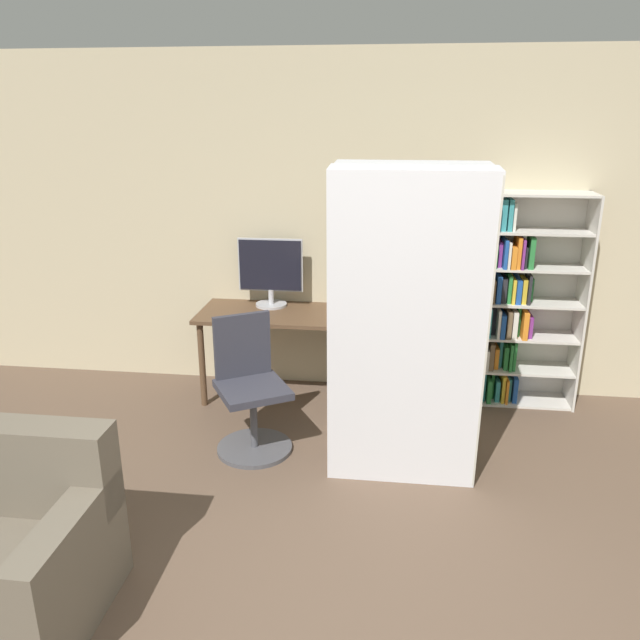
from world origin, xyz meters
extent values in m
cube|color=#C6B793|center=(0.00, 3.20, 1.35)|extent=(8.00, 0.06, 2.70)
cube|color=brown|center=(-0.91, 2.86, 0.71)|extent=(1.17, 0.62, 0.03)
cylinder|color=brown|center=(-1.43, 2.61, 0.35)|extent=(0.05, 0.05, 0.69)
cylinder|color=brown|center=(-0.38, 2.61, 0.35)|extent=(0.05, 0.05, 0.69)
cylinder|color=brown|center=(-1.43, 3.11, 0.35)|extent=(0.05, 0.05, 0.69)
cylinder|color=brown|center=(-0.38, 3.11, 0.35)|extent=(0.05, 0.05, 0.69)
cylinder|color=#B7B7BC|center=(-0.95, 3.02, 0.73)|extent=(0.25, 0.25, 0.02)
cylinder|color=#B7B7BC|center=(-0.95, 3.02, 0.80)|extent=(0.04, 0.04, 0.12)
cube|color=#B7B7BC|center=(-0.95, 3.03, 1.07)|extent=(0.52, 0.02, 0.43)
cube|color=black|center=(-0.95, 3.02, 1.07)|extent=(0.50, 0.03, 0.41)
cylinder|color=#4C4C51|center=(-0.88, 1.97, 0.01)|extent=(0.52, 0.52, 0.03)
cylinder|color=#4C4C51|center=(-0.88, 1.97, 0.23)|extent=(0.05, 0.05, 0.40)
cube|color=#33333D|center=(-0.88, 1.97, 0.46)|extent=(0.60, 0.60, 0.05)
cube|color=#33333D|center=(-0.98, 2.14, 0.71)|extent=(0.36, 0.24, 0.45)
cube|color=beige|center=(0.75, 3.00, 0.84)|extent=(0.02, 0.34, 1.67)
cube|color=beige|center=(1.47, 3.00, 0.84)|extent=(0.02, 0.34, 1.67)
cube|color=beige|center=(1.11, 3.16, 0.84)|extent=(0.74, 0.02, 1.67)
cube|color=beige|center=(1.11, 3.00, 0.01)|extent=(0.71, 0.30, 0.02)
cube|color=beige|center=(1.11, 3.00, 0.29)|extent=(0.71, 0.30, 0.02)
cube|color=beige|center=(1.11, 3.00, 0.56)|extent=(0.71, 0.30, 0.02)
cube|color=beige|center=(1.11, 3.00, 0.84)|extent=(0.71, 0.30, 0.02)
cube|color=beige|center=(1.11, 3.00, 1.11)|extent=(0.71, 0.30, 0.02)
cube|color=beige|center=(1.11, 3.00, 1.39)|extent=(0.71, 0.30, 0.02)
cube|color=beige|center=(1.11, 3.00, 1.67)|extent=(0.71, 0.30, 0.02)
cube|color=teal|center=(0.78, 3.01, 0.14)|extent=(0.04, 0.20, 0.23)
cube|color=#287A38|center=(0.83, 2.96, 0.11)|extent=(0.03, 0.21, 0.19)
cube|color=#287A38|center=(0.86, 3.05, 0.13)|extent=(0.02, 0.18, 0.23)
cube|color=teal|center=(0.90, 3.02, 0.11)|extent=(0.03, 0.25, 0.17)
cube|color=gold|center=(0.94, 2.99, 0.13)|extent=(0.02, 0.23, 0.23)
cube|color=orange|center=(0.97, 2.98, 0.12)|extent=(0.02, 0.23, 0.20)
cube|color=teal|center=(0.99, 3.01, 0.11)|extent=(0.03, 0.18, 0.19)
cube|color=#1E4C9E|center=(1.03, 3.02, 0.12)|extent=(0.04, 0.25, 0.21)
cube|color=silver|center=(0.78, 2.97, 0.38)|extent=(0.04, 0.23, 0.17)
cube|color=brown|center=(0.83, 2.99, 0.40)|extent=(0.03, 0.24, 0.22)
cube|color=orange|center=(0.87, 3.01, 0.38)|extent=(0.03, 0.18, 0.17)
cube|color=teal|center=(0.91, 3.05, 0.41)|extent=(0.02, 0.17, 0.22)
cube|color=#287A38|center=(0.94, 3.03, 0.39)|extent=(0.03, 0.25, 0.19)
cube|color=#287A38|center=(0.97, 3.00, 0.41)|extent=(0.02, 0.25, 0.22)
cube|color=#287A38|center=(1.00, 3.00, 0.41)|extent=(0.02, 0.20, 0.23)
cube|color=teal|center=(0.78, 2.96, 0.69)|extent=(0.03, 0.20, 0.23)
cube|color=#232328|center=(0.82, 3.05, 0.69)|extent=(0.04, 0.19, 0.23)
cube|color=silver|center=(0.85, 2.97, 0.68)|extent=(0.02, 0.23, 0.22)
cube|color=#1E4C9E|center=(0.89, 2.97, 0.67)|extent=(0.03, 0.23, 0.19)
cube|color=brown|center=(0.93, 2.97, 0.68)|extent=(0.04, 0.22, 0.21)
cube|color=silver|center=(0.98, 2.98, 0.68)|extent=(0.04, 0.23, 0.21)
cube|color=#287A38|center=(1.01, 3.03, 0.69)|extent=(0.02, 0.18, 0.23)
cube|color=orange|center=(1.05, 2.95, 0.68)|extent=(0.04, 0.21, 0.22)
cube|color=#7A2D84|center=(1.10, 3.02, 0.66)|extent=(0.03, 0.24, 0.17)
cube|color=brown|center=(0.78, 2.98, 0.94)|extent=(0.04, 0.22, 0.18)
cube|color=#1E4C9E|center=(0.83, 2.96, 0.95)|extent=(0.03, 0.17, 0.21)
cube|color=#232328|center=(0.87, 3.01, 0.94)|extent=(0.04, 0.23, 0.19)
cube|color=#287A38|center=(0.91, 3.01, 0.95)|extent=(0.03, 0.24, 0.22)
cube|color=gold|center=(0.94, 3.00, 0.94)|extent=(0.02, 0.24, 0.19)
cube|color=#1E4C9E|center=(0.98, 3.00, 0.94)|extent=(0.04, 0.25, 0.18)
cube|color=gold|center=(1.02, 2.99, 0.94)|extent=(0.03, 0.18, 0.19)
cube|color=#232328|center=(1.06, 2.98, 0.96)|extent=(0.02, 0.20, 0.23)
cube|color=#287A38|center=(1.09, 3.06, 0.94)|extent=(0.03, 0.18, 0.18)
cube|color=#287A38|center=(0.78, 2.98, 1.21)|extent=(0.03, 0.22, 0.18)
cube|color=#7A2D84|center=(0.82, 3.02, 1.22)|extent=(0.03, 0.22, 0.19)
cube|color=#1E4C9E|center=(0.85, 2.98, 1.23)|extent=(0.03, 0.25, 0.21)
cube|color=silver|center=(0.88, 2.97, 1.22)|extent=(0.02, 0.23, 0.20)
cube|color=orange|center=(0.91, 2.96, 1.20)|extent=(0.04, 0.22, 0.16)
cube|color=orange|center=(0.95, 2.98, 1.24)|extent=(0.03, 0.23, 0.24)
cube|color=#7A2D84|center=(0.98, 2.94, 1.23)|extent=(0.02, 0.18, 0.22)
cube|color=#232328|center=(1.00, 3.01, 1.20)|extent=(0.02, 0.25, 0.16)
cube|color=#287A38|center=(1.04, 2.96, 1.24)|extent=(0.04, 0.18, 0.24)
cube|color=#1E4C9E|center=(0.78, 2.98, 1.49)|extent=(0.03, 0.23, 0.19)
cube|color=teal|center=(0.82, 3.02, 1.51)|extent=(0.04, 0.24, 0.23)
cube|color=teal|center=(0.87, 3.00, 1.51)|extent=(0.03, 0.21, 0.23)
cube|color=silver|center=(0.90, 3.01, 1.50)|extent=(0.02, 0.19, 0.20)
cube|color=silver|center=(0.12, 1.74, 0.98)|extent=(0.92, 0.35, 1.96)
cube|color=beige|center=(0.58, 1.74, 0.98)|extent=(0.01, 0.35, 1.92)
cube|color=silver|center=(0.12, 2.09, 0.98)|extent=(0.92, 0.28, 1.96)
cube|color=beige|center=(0.58, 2.09, 0.98)|extent=(0.01, 0.28, 1.92)
cube|color=#665B4C|center=(-1.67, 0.34, 0.20)|extent=(0.85, 0.80, 0.40)
cube|color=#665B4C|center=(-1.67, 0.64, 0.62)|extent=(0.85, 0.20, 0.45)
cube|color=#665B4C|center=(-1.32, 0.34, 0.50)|extent=(0.16, 0.80, 0.20)
camera|label=1|loc=(0.04, -1.77, 2.24)|focal=35.00mm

